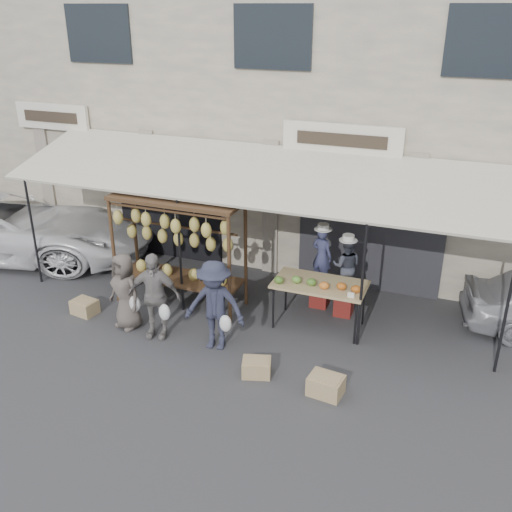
{
  "coord_description": "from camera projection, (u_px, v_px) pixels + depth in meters",
  "views": [
    {
      "loc": [
        3.95,
        -7.62,
        5.56
      ],
      "look_at": [
        0.46,
        1.4,
        1.3
      ],
      "focal_mm": 40.0,
      "sensor_mm": 36.0,
      "label": 1
    }
  ],
  "objects": [
    {
      "name": "awning",
      "position": [
        251.0,
        175.0,
        10.96
      ],
      "size": [
        10.0,
        2.35,
        2.92
      ],
      "color": "beige",
      "rests_on": "ground_plane"
    },
    {
      "name": "shophouse",
      "position": [
        313.0,
        90.0,
        14.12
      ],
      "size": [
        24.0,
        6.15,
        7.3
      ],
      "color": "beige",
      "rests_on": "ground_plane"
    },
    {
      "name": "customer_right",
      "position": [
        215.0,
        306.0,
        9.8
      ],
      "size": [
        1.13,
        0.73,
        1.66
      ],
      "primitive_type": "imported",
      "rotation": [
        0.0,
        0.0,
        0.11
      ],
      "color": "#282B3D",
      "rests_on": "ground_plane"
    },
    {
      "name": "stool_right",
      "position": [
        344.0,
        303.0,
        11.1
      ],
      "size": [
        0.39,
        0.39,
        0.48
      ],
      "primitive_type": "cube",
      "rotation": [
        0.0,
        0.0,
        0.18
      ],
      "color": "maroon",
      "rests_on": "ground_plane"
    },
    {
      "name": "ground_plane",
      "position": [
        203.0,
        349.0,
        10.05
      ],
      "size": [
        90.0,
        90.0,
        0.0
      ],
      "primitive_type": "plane",
      "color": "#2D2D30"
    },
    {
      "name": "vendor_left",
      "position": [
        322.0,
        256.0,
        11.1
      ],
      "size": [
        0.5,
        0.41,
        1.19
      ],
      "primitive_type": "imported",
      "rotation": [
        0.0,
        0.0,
        2.82
      ],
      "color": "#34385D",
      "rests_on": "stool_left"
    },
    {
      "name": "produce_table",
      "position": [
        319.0,
        285.0,
        10.41
      ],
      "size": [
        1.7,
        0.9,
        1.04
      ],
      "color": "tan",
      "rests_on": "ground_plane"
    },
    {
      "name": "crate_far",
      "position": [
        85.0,
        307.0,
        11.17
      ],
      "size": [
        0.53,
        0.43,
        0.28
      ],
      "primitive_type": "cube",
      "rotation": [
        0.0,
        0.0,
        -0.17
      ],
      "color": "tan",
      "rests_on": "ground_plane"
    },
    {
      "name": "crate_near_a",
      "position": [
        257.0,
        367.0,
        9.31
      ],
      "size": [
        0.54,
        0.47,
        0.28
      ],
      "primitive_type": "cube",
      "rotation": [
        0.0,
        0.0,
        0.3
      ],
      "color": "tan",
      "rests_on": "ground_plane"
    },
    {
      "name": "banana_rack",
      "position": [
        177.0,
        232.0,
        10.98
      ],
      "size": [
        2.6,
        0.9,
        2.24
      ],
      "color": "#46321C",
      "rests_on": "ground_plane"
    },
    {
      "name": "customer_mid",
      "position": [
        154.0,
        296.0,
        10.16
      ],
      "size": [
        1.02,
        0.59,
        1.63
      ],
      "primitive_type": "imported",
      "rotation": [
        0.0,
        0.0,
        0.21
      ],
      "color": "gray",
      "rests_on": "ground_plane"
    },
    {
      "name": "stool_left",
      "position": [
        320.0,
        294.0,
        11.44
      ],
      "size": [
        0.44,
        0.44,
        0.49
      ],
      "primitive_type": "cube",
      "rotation": [
        0.0,
        0.0,
        -0.35
      ],
      "color": "maroon",
      "rests_on": "ground_plane"
    },
    {
      "name": "vendor_right",
      "position": [
        346.0,
        266.0,
        10.78
      ],
      "size": [
        0.59,
        0.49,
        1.13
      ],
      "primitive_type": "imported",
      "rotation": [
        0.0,
        0.0,
        3.26
      ],
      "color": "#363947",
      "rests_on": "stool_right"
    },
    {
      "name": "customer_left",
      "position": [
        125.0,
        291.0,
        10.49
      ],
      "size": [
        0.83,
        0.67,
        1.48
      ],
      "primitive_type": "imported",
      "rotation": [
        0.0,
        0.0,
        -0.32
      ],
      "color": "#544C45",
      "rests_on": "ground_plane"
    },
    {
      "name": "crate_near_b",
      "position": [
        326.0,
        385.0,
        8.84
      ],
      "size": [
        0.57,
        0.46,
        0.31
      ],
      "primitive_type": "cube",
      "rotation": [
        0.0,
        0.0,
        -0.12
      ],
      "color": "tan",
      "rests_on": "ground_plane"
    }
  ]
}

